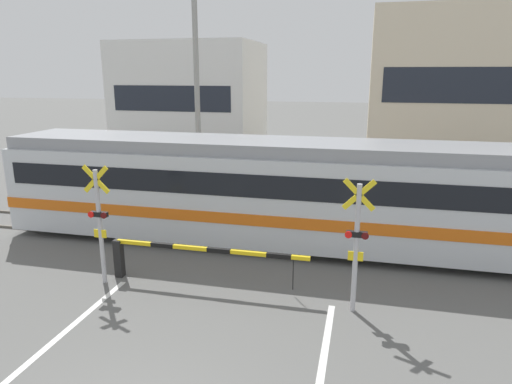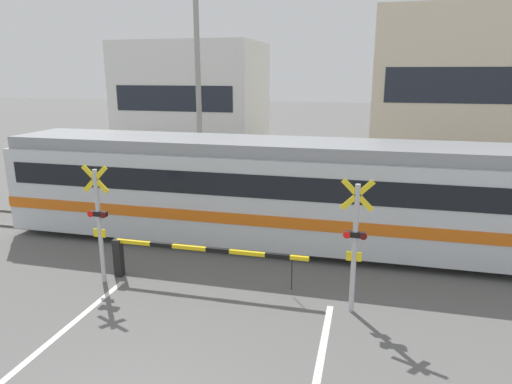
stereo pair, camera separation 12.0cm
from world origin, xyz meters
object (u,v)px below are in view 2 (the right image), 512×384
(commuter_train, at_px, (296,191))
(crossing_barrier_near, at_px, (173,253))
(crossing_signal_left, at_px, (99,219))
(crossing_barrier_far, at_px, (311,198))
(crossing_signal_right, at_px, (355,241))
(pedestrian, at_px, (286,171))

(commuter_train, distance_m, crossing_barrier_near, 4.20)
(crossing_barrier_near, height_order, crossing_signal_left, crossing_signal_left)
(commuter_train, height_order, crossing_barrier_far, commuter_train)
(crossing_barrier_far, xyz_separation_m, crossing_signal_right, (1.70, -6.34, 0.86))
(crossing_barrier_near, bearing_deg, crossing_barrier_far, 66.07)
(crossing_barrier_near, distance_m, crossing_signal_right, 4.44)
(commuter_train, distance_m, crossing_signal_left, 5.56)
(commuter_train, xyz_separation_m, pedestrian, (-1.42, 6.23, -0.78))
(crossing_signal_right, bearing_deg, commuter_train, 116.74)
(commuter_train, distance_m, crossing_barrier_far, 2.85)
(commuter_train, relative_size, crossing_barrier_far, 3.60)
(crossing_signal_left, bearing_deg, crossing_barrier_near, 13.19)
(crossing_signal_left, distance_m, pedestrian, 10.29)
(commuter_train, distance_m, crossing_signal_right, 4.08)
(crossing_barrier_far, bearing_deg, crossing_barrier_near, -113.93)
(crossing_barrier_far, distance_m, crossing_signal_right, 6.62)
(crossing_barrier_far, relative_size, crossing_signal_right, 1.67)
(crossing_barrier_near, xyz_separation_m, pedestrian, (1.08, 9.48, 0.14))
(crossing_barrier_far, height_order, crossing_signal_right, crossing_signal_right)
(crossing_signal_left, relative_size, pedestrian, 1.87)
(commuter_train, bearing_deg, pedestrian, 102.81)
(crossing_barrier_far, height_order, pedestrian, pedestrian)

